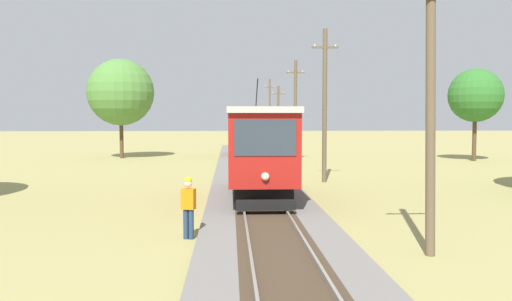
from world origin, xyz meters
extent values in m
cube|color=maroon|center=(0.00, 19.85, 2.30)|extent=(2.50, 8.00, 2.60)
cube|color=#B2ADA3|center=(0.00, 19.85, 3.71)|extent=(2.60, 8.32, 0.22)
cube|color=black|center=(0.00, 19.85, 0.72)|extent=(2.10, 7.04, 0.44)
cube|color=#2D3842|center=(0.00, 15.84, 2.77)|extent=(2.10, 0.03, 1.25)
cube|color=#2D3842|center=(1.26, 19.85, 2.66)|extent=(0.02, 6.72, 1.04)
sphere|color=#F4EAB2|center=(0.00, 15.79, 1.45)|extent=(0.28, 0.28, 0.28)
cylinder|color=black|center=(0.00, 21.45, 4.52)|extent=(0.05, 1.67, 1.19)
cube|color=black|center=(0.00, 15.65, 0.50)|extent=(2.00, 0.36, 0.32)
cylinder|color=black|center=(0.00, 17.61, 0.72)|extent=(1.54, 0.80, 0.80)
cylinder|color=black|center=(0.00, 22.09, 0.72)|extent=(1.54, 0.80, 0.80)
cube|color=#93471E|center=(0.00, 44.06, 1.78)|extent=(2.40, 5.20, 1.70)
cube|color=black|center=(0.00, 44.06, 0.70)|extent=(2.02, 4.78, 0.38)
cylinder|color=black|center=(0.00, 42.50, 0.70)|extent=(1.54, 0.76, 0.76)
cylinder|color=black|center=(0.00, 45.62, 0.70)|extent=(1.54, 0.76, 0.76)
cylinder|color=brown|center=(3.81, 11.01, 3.65)|extent=(0.24, 0.58, 7.31)
cylinder|color=brown|center=(3.81, 25.86, 4.04)|extent=(0.24, 0.29, 8.09)
cube|color=brown|center=(3.81, 25.86, 7.11)|extent=(1.40, 0.10, 0.10)
cylinder|color=silver|center=(3.26, 25.86, 7.21)|extent=(0.08, 0.08, 0.10)
cylinder|color=silver|center=(4.36, 25.86, 7.21)|extent=(0.08, 0.08, 0.10)
cylinder|color=brown|center=(3.81, 38.49, 3.89)|extent=(0.24, 0.55, 7.78)
cube|color=brown|center=(3.81, 38.49, 6.85)|extent=(1.40, 0.10, 0.10)
cylinder|color=silver|center=(3.26, 38.49, 6.95)|extent=(0.08, 0.08, 0.10)
cylinder|color=silver|center=(4.36, 38.49, 6.95)|extent=(0.08, 0.08, 0.10)
cylinder|color=brown|center=(3.81, 52.85, 3.33)|extent=(0.24, 0.27, 6.67)
cube|color=brown|center=(3.81, 52.85, 5.86)|extent=(1.40, 0.10, 0.10)
cylinder|color=silver|center=(3.26, 52.85, 5.96)|extent=(0.08, 0.08, 0.10)
cylinder|color=silver|center=(4.36, 52.85, 5.96)|extent=(0.08, 0.08, 0.10)
cylinder|color=brown|center=(3.81, 64.86, 4.11)|extent=(0.24, 0.44, 8.21)
cube|color=brown|center=(3.81, 64.86, 7.22)|extent=(1.40, 0.10, 0.10)
cylinder|color=silver|center=(3.26, 64.86, 7.32)|extent=(0.08, 0.08, 0.10)
cylinder|color=silver|center=(4.36, 64.86, 7.32)|extent=(0.08, 0.08, 0.10)
cylinder|color=navy|center=(-2.45, 12.96, 0.43)|extent=(0.15, 0.15, 0.86)
cylinder|color=navy|center=(-2.29, 12.91, 0.43)|extent=(0.15, 0.15, 0.86)
cube|color=orange|center=(-2.37, 12.93, 1.15)|extent=(0.43, 0.34, 0.58)
sphere|color=beige|center=(-2.37, 12.93, 1.58)|extent=(0.22, 0.22, 0.22)
sphere|color=yellow|center=(-2.37, 12.93, 1.68)|extent=(0.21, 0.21, 0.21)
cylinder|color=#4C3823|center=(-10.30, 42.96, 1.72)|extent=(0.32, 0.32, 3.45)
sphere|color=#4C7F38|center=(-10.30, 42.96, 5.53)|extent=(5.55, 5.55, 5.55)
cylinder|color=#4C3823|center=(18.03, 38.76, 1.79)|extent=(0.32, 0.32, 3.58)
sphere|color=#2D6B28|center=(18.03, 38.76, 5.16)|extent=(4.19, 4.19, 4.19)
camera|label=1|loc=(-1.19, -2.01, 3.46)|focal=37.22mm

